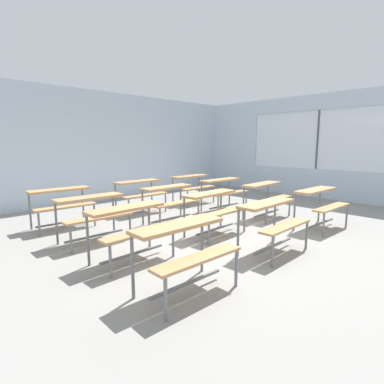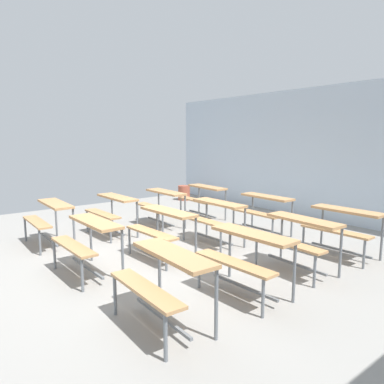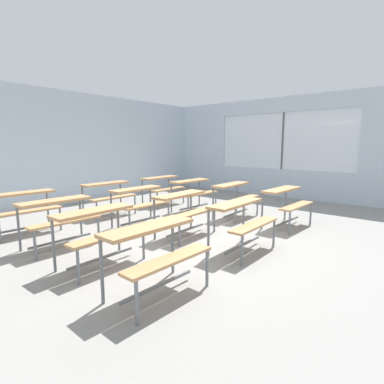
{
  "view_description": "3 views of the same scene",
  "coord_description": "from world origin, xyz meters",
  "px_view_note": "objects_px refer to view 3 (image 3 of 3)",
  "views": [
    {
      "loc": [
        -3.8,
        -3.3,
        1.6
      ],
      "look_at": [
        0.04,
        0.66,
        0.7
      ],
      "focal_mm": 28.0,
      "sensor_mm": 36.0,
      "label": 1
    },
    {
      "loc": [
        4.59,
        -2.87,
        1.86
      ],
      "look_at": [
        -0.72,
        1.32,
        0.83
      ],
      "focal_mm": 33.48,
      "sensor_mm": 36.0,
      "label": 2
    },
    {
      "loc": [
        -3.8,
        -3.3,
        1.6
      ],
      "look_at": [
        0.55,
        0.36,
        0.69
      ],
      "focal_mm": 28.0,
      "sensor_mm": 36.0,
      "label": 3
    }
  ],
  "objects_px": {
    "desk_bench_r1c1": "(185,204)",
    "desk_bench_r3c2": "(163,184)",
    "desk_bench_r2c0": "(58,212)",
    "desk_bench_r1c2": "(235,192)",
    "desk_bench_r3c0": "(24,203)",
    "desk_bench_r0c0": "(156,244)",
    "desk_bench_r1c0": "(99,224)",
    "desk_bench_r0c2": "(287,198)",
    "desk_bench_r3c1": "(108,191)",
    "desk_bench_r0c1": "(242,215)",
    "desk_bench_r2c2": "(193,188)",
    "desk_bench_r2c1": "(140,197)"
  },
  "relations": [
    {
      "from": "desk_bench_r2c1",
      "to": "desk_bench_r3c2",
      "type": "distance_m",
      "value": 2.09
    },
    {
      "from": "desk_bench_r0c2",
      "to": "desk_bench_r2c1",
      "type": "height_order",
      "value": "same"
    },
    {
      "from": "desk_bench_r2c2",
      "to": "desk_bench_r3c2",
      "type": "distance_m",
      "value": 1.1
    },
    {
      "from": "desk_bench_r1c1",
      "to": "desk_bench_r2c2",
      "type": "height_order",
      "value": "same"
    },
    {
      "from": "desk_bench_r3c0",
      "to": "desk_bench_r0c0",
      "type": "bearing_deg",
      "value": -87.86
    },
    {
      "from": "desk_bench_r0c2",
      "to": "desk_bench_r3c0",
      "type": "xyz_separation_m",
      "value": [
        -3.49,
        3.45,
        0.0
      ]
    },
    {
      "from": "desk_bench_r0c1",
      "to": "desk_bench_r1c2",
      "type": "bearing_deg",
      "value": 33.67
    },
    {
      "from": "desk_bench_r2c1",
      "to": "desk_bench_r3c1",
      "type": "relative_size",
      "value": 1.0
    },
    {
      "from": "desk_bench_r1c0",
      "to": "desk_bench_r3c1",
      "type": "relative_size",
      "value": 1.01
    },
    {
      "from": "desk_bench_r0c0",
      "to": "desk_bench_r0c1",
      "type": "distance_m",
      "value": 1.74
    },
    {
      "from": "desk_bench_r0c1",
      "to": "desk_bench_r1c0",
      "type": "xyz_separation_m",
      "value": [
        -1.68,
        1.17,
        0.0
      ]
    },
    {
      "from": "desk_bench_r1c2",
      "to": "desk_bench_r2c0",
      "type": "relative_size",
      "value": 1.01
    },
    {
      "from": "desk_bench_r0c0",
      "to": "desk_bench_r3c0",
      "type": "height_order",
      "value": "same"
    },
    {
      "from": "desk_bench_r1c0",
      "to": "desk_bench_r0c0",
      "type": "bearing_deg",
      "value": -94.61
    },
    {
      "from": "desk_bench_r3c0",
      "to": "desk_bench_r1c2",
      "type": "bearing_deg",
      "value": -30.56
    },
    {
      "from": "desk_bench_r0c0",
      "to": "desk_bench_r2c0",
      "type": "relative_size",
      "value": 1.01
    },
    {
      "from": "desk_bench_r1c2",
      "to": "desk_bench_r2c1",
      "type": "bearing_deg",
      "value": 146.44
    },
    {
      "from": "desk_bench_r0c2",
      "to": "desk_bench_r1c1",
      "type": "height_order",
      "value": "same"
    },
    {
      "from": "desk_bench_r3c2",
      "to": "desk_bench_r0c1",
      "type": "bearing_deg",
      "value": -117.42
    },
    {
      "from": "desk_bench_r1c0",
      "to": "desk_bench_r2c1",
      "type": "height_order",
      "value": "same"
    },
    {
      "from": "desk_bench_r3c1",
      "to": "desk_bench_r3c2",
      "type": "relative_size",
      "value": 1.0
    },
    {
      "from": "desk_bench_r2c1",
      "to": "desk_bench_r2c2",
      "type": "xyz_separation_m",
      "value": [
        1.71,
        0.04,
        0.0
      ]
    },
    {
      "from": "desk_bench_r2c0",
      "to": "desk_bench_r2c1",
      "type": "relative_size",
      "value": 1.0
    },
    {
      "from": "desk_bench_r1c2",
      "to": "desk_bench_r2c0",
      "type": "bearing_deg",
      "value": 160.55
    },
    {
      "from": "desk_bench_r2c0",
      "to": "desk_bench_r2c1",
      "type": "distance_m",
      "value": 1.65
    },
    {
      "from": "desk_bench_r0c1",
      "to": "desk_bench_r3c0",
      "type": "relative_size",
      "value": 0.98
    },
    {
      "from": "desk_bench_r2c2",
      "to": "desk_bench_r2c1",
      "type": "bearing_deg",
      "value": -176.04
    },
    {
      "from": "desk_bench_r0c0",
      "to": "desk_bench_r1c1",
      "type": "bearing_deg",
      "value": 34.64
    },
    {
      "from": "desk_bench_r2c1",
      "to": "desk_bench_r1c1",
      "type": "bearing_deg",
      "value": -86.57
    },
    {
      "from": "desk_bench_r1c1",
      "to": "desk_bench_r3c0",
      "type": "height_order",
      "value": "same"
    },
    {
      "from": "desk_bench_r0c0",
      "to": "desk_bench_r1c0",
      "type": "distance_m",
      "value": 1.16
    },
    {
      "from": "desk_bench_r3c0",
      "to": "desk_bench_r3c2",
      "type": "xyz_separation_m",
      "value": [
        3.45,
        -0.04,
        0.0
      ]
    },
    {
      "from": "desk_bench_r1c2",
      "to": "desk_bench_r0c1",
      "type": "bearing_deg",
      "value": -147.59
    },
    {
      "from": "desk_bench_r1c2",
      "to": "desk_bench_r2c2",
      "type": "bearing_deg",
      "value": 92.01
    },
    {
      "from": "desk_bench_r1c1",
      "to": "desk_bench_r3c2",
      "type": "distance_m",
      "value": 2.83
    },
    {
      "from": "desk_bench_r2c2",
      "to": "desk_bench_r3c1",
      "type": "bearing_deg",
      "value": 147.37
    },
    {
      "from": "desk_bench_r0c1",
      "to": "desk_bench_r1c1",
      "type": "relative_size",
      "value": 0.99
    },
    {
      "from": "desk_bench_r2c2",
      "to": "desk_bench_r3c0",
      "type": "relative_size",
      "value": 1.0
    },
    {
      "from": "desk_bench_r2c0",
      "to": "desk_bench_r2c1",
      "type": "bearing_deg",
      "value": 1.07
    },
    {
      "from": "desk_bench_r1c0",
      "to": "desk_bench_r2c2",
      "type": "xyz_separation_m",
      "value": [
        3.37,
        1.18,
        0.0
      ]
    },
    {
      "from": "desk_bench_r0c0",
      "to": "desk_bench_r0c2",
      "type": "xyz_separation_m",
      "value": [
        3.52,
        0.03,
        0.0
      ]
    },
    {
      "from": "desk_bench_r1c1",
      "to": "desk_bench_r0c2",
      "type": "bearing_deg",
      "value": -35.44
    },
    {
      "from": "desk_bench_r2c1",
      "to": "desk_bench_r0c2",
      "type": "bearing_deg",
      "value": -51.29
    },
    {
      "from": "desk_bench_r2c2",
      "to": "desk_bench_r3c2",
      "type": "height_order",
      "value": "same"
    },
    {
      "from": "desk_bench_r2c0",
      "to": "desk_bench_r1c2",
      "type": "bearing_deg",
      "value": -16.95
    },
    {
      "from": "desk_bench_r1c2",
      "to": "desk_bench_r3c1",
      "type": "xyz_separation_m",
      "value": [
        -1.7,
        2.28,
        0.0
      ]
    },
    {
      "from": "desk_bench_r0c2",
      "to": "desk_bench_r2c2",
      "type": "xyz_separation_m",
      "value": [
        -0.09,
        2.31,
        0.0
      ]
    },
    {
      "from": "desk_bench_r1c1",
      "to": "desk_bench_r3c2",
      "type": "relative_size",
      "value": 1.01
    },
    {
      "from": "desk_bench_r0c1",
      "to": "desk_bench_r3c2",
      "type": "xyz_separation_m",
      "value": [
        1.74,
        3.46,
        0.0
      ]
    },
    {
      "from": "desk_bench_r0c2",
      "to": "desk_bench_r1c2",
      "type": "xyz_separation_m",
      "value": [
        -0.0,
        1.17,
        0.0
      ]
    }
  ]
}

